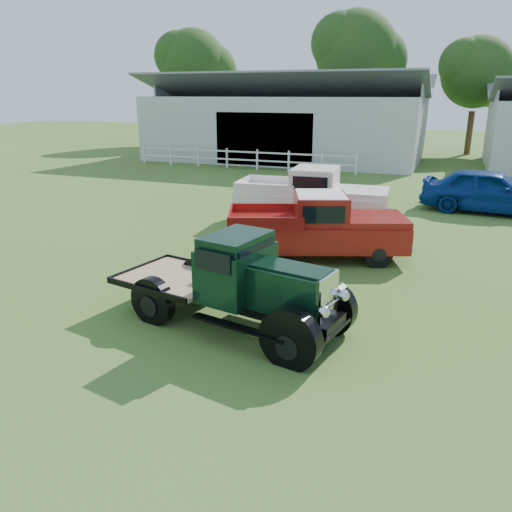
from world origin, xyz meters
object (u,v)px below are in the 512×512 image
at_px(vintage_flatbed, 233,281).
at_px(red_pickup, 316,226).
at_px(misc_car_blue, 489,191).
at_px(white_pickup, 311,197).

height_order(vintage_flatbed, red_pickup, vintage_flatbed).
relative_size(red_pickup, misc_car_blue, 1.02).
bearing_deg(white_pickup, red_pickup, -77.07).
distance_m(red_pickup, white_pickup, 3.74).
relative_size(red_pickup, white_pickup, 0.94).
xyz_separation_m(red_pickup, misc_car_blue, (4.80, 7.86, -0.08)).
xyz_separation_m(vintage_flatbed, red_pickup, (0.42, 4.79, -0.03)).
height_order(red_pickup, white_pickup, white_pickup).
relative_size(vintage_flatbed, white_pickup, 0.90).
xyz_separation_m(red_pickup, white_pickup, (-1.10, 3.57, 0.06)).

